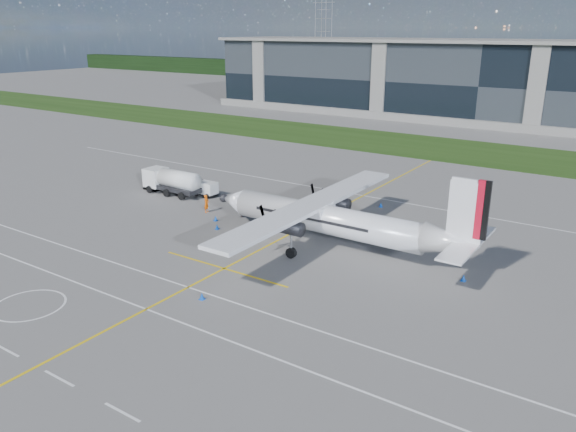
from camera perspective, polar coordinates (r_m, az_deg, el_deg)
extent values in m
plane|color=#565452|center=(83.81, 12.58, 5.90)|extent=(400.00, 400.00, 0.00)
cube|color=#1E3B10|center=(91.16, 14.46, 6.78)|extent=(400.00, 18.00, 0.04)
cube|color=black|center=(120.54, 20.10, 12.61)|extent=(120.00, 20.00, 15.00)
cube|color=black|center=(179.49, 24.89, 12.20)|extent=(400.00, 6.00, 6.00)
cube|color=yellow|center=(56.30, 4.01, 0.15)|extent=(0.20, 70.00, 0.01)
cube|color=white|center=(41.03, -17.05, -7.94)|extent=(90.00, 0.15, 0.01)
imported|color=#F25907|center=(57.19, -8.29, 1.39)|extent=(0.77, 0.96, 2.10)
cone|color=#0B47BC|center=(39.38, -8.74, -8.05)|extent=(0.36, 0.36, 0.50)
cone|color=#0B47BC|center=(54.71, -7.37, -0.24)|extent=(0.36, 0.36, 0.50)
cone|color=#0B47BC|center=(43.57, 17.40, -6.02)|extent=(0.36, 0.36, 0.50)
cone|color=#0B47BC|center=(59.22, 9.41, 1.13)|extent=(0.36, 0.36, 0.50)
cone|color=#0B47BC|center=(52.42, -7.23, -1.08)|extent=(0.36, 0.36, 0.50)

